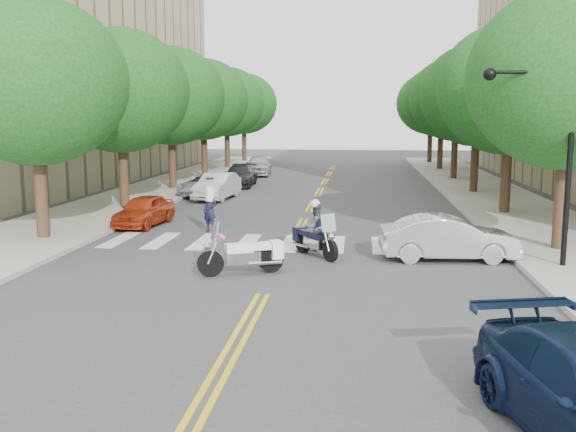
# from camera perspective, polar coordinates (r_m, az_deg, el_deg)

# --- Properties ---
(ground) EXTENTS (140.00, 140.00, 0.00)m
(ground) POSITION_cam_1_polar(r_m,az_deg,el_deg) (16.08, -2.23, -6.99)
(ground) COLOR #38383A
(ground) RESTS_ON ground
(sidewalk_left) EXTENTS (5.00, 60.00, 0.15)m
(sidewalk_left) POSITION_cam_1_polar(r_m,az_deg,el_deg) (39.36, -11.15, 2.41)
(sidewalk_left) COLOR #9E9991
(sidewalk_left) RESTS_ON ground
(sidewalk_right) EXTENTS (5.00, 60.00, 0.15)m
(sidewalk_right) POSITION_cam_1_polar(r_m,az_deg,el_deg) (38.22, 17.17, 1.99)
(sidewalk_right) COLOR #9E9991
(sidewalk_right) RESTS_ON ground
(tree_l_0) EXTENTS (6.40, 6.40, 8.45)m
(tree_l_0) POSITION_cam_1_polar(r_m,az_deg,el_deg) (24.06, -21.61, 11.03)
(tree_l_0) COLOR #382316
(tree_l_0) RESTS_ON ground
(tree_l_1) EXTENTS (6.40, 6.40, 8.45)m
(tree_l_1) POSITION_cam_1_polar(r_m,az_deg,el_deg) (31.36, -14.67, 10.71)
(tree_l_1) COLOR #382316
(tree_l_1) RESTS_ON ground
(tree_l_2) EXTENTS (6.40, 6.40, 8.45)m
(tree_l_2) POSITION_cam_1_polar(r_m,az_deg,el_deg) (38.94, -10.39, 10.44)
(tree_l_2) COLOR #382316
(tree_l_2) RESTS_ON ground
(tree_l_3) EXTENTS (6.40, 6.40, 8.45)m
(tree_l_3) POSITION_cam_1_polar(r_m,az_deg,el_deg) (46.66, -7.53, 10.22)
(tree_l_3) COLOR #382316
(tree_l_3) RESTS_ON ground
(tree_l_4) EXTENTS (6.40, 6.40, 8.45)m
(tree_l_4) POSITION_cam_1_polar(r_m,az_deg,el_deg) (54.46, -5.48, 10.05)
(tree_l_4) COLOR #382316
(tree_l_4) RESTS_ON ground
(tree_l_5) EXTENTS (6.40, 6.40, 8.45)m
(tree_l_5) POSITION_cam_1_polar(r_m,az_deg,el_deg) (62.31, -3.95, 9.92)
(tree_l_5) COLOR #382316
(tree_l_5) RESTS_ON ground
(tree_r_0) EXTENTS (6.40, 6.40, 8.45)m
(tree_r_0) POSITION_cam_1_polar(r_m,az_deg,el_deg) (22.28, 23.72, 11.13)
(tree_r_0) COLOR #382316
(tree_r_0) RESTS_ON ground
(tree_r_1) EXTENTS (6.40, 6.40, 8.45)m
(tree_r_1) POSITION_cam_1_polar(r_m,az_deg,el_deg) (30.02, 19.17, 10.61)
(tree_r_1) COLOR #382316
(tree_r_1) RESTS_ON ground
(tree_r_2) EXTENTS (6.40, 6.40, 8.45)m
(tree_r_2) POSITION_cam_1_polar(r_m,az_deg,el_deg) (37.86, 16.50, 10.27)
(tree_r_2) COLOR #382316
(tree_r_2) RESTS_ON ground
(tree_r_3) EXTENTS (6.40, 6.40, 8.45)m
(tree_r_3) POSITION_cam_1_polar(r_m,az_deg,el_deg) (45.76, 14.75, 10.04)
(tree_r_3) COLOR #382316
(tree_r_3) RESTS_ON ground
(tree_r_4) EXTENTS (6.40, 6.40, 8.45)m
(tree_r_4) POSITION_cam_1_polar(r_m,az_deg,el_deg) (53.69, 13.52, 9.87)
(tree_r_4) COLOR #382316
(tree_r_4) RESTS_ON ground
(tree_r_5) EXTENTS (6.40, 6.40, 8.45)m
(tree_r_5) POSITION_cam_1_polar(r_m,az_deg,el_deg) (61.64, 12.61, 9.74)
(tree_r_5) COLOR #382316
(tree_r_5) RESTS_ON ground
(traffic_signal_pole) EXTENTS (2.82, 0.42, 6.00)m
(traffic_signal_pole) POSITION_cam_1_polar(r_m,az_deg,el_deg) (19.55, 22.51, 6.24)
(traffic_signal_pole) COLOR black
(traffic_signal_pole) RESTS_ON ground
(motorcycle_police) EXTENTS (1.57, 1.93, 1.83)m
(motorcycle_police) POSITION_cam_1_polar(r_m,az_deg,el_deg) (20.20, 2.36, -1.34)
(motorcycle_police) COLOR black
(motorcycle_police) RESTS_ON ground
(motorcycle_parked) EXTENTS (2.34, 1.27, 1.59)m
(motorcycle_parked) POSITION_cam_1_polar(r_m,az_deg,el_deg) (18.04, -3.52, -3.43)
(motorcycle_parked) COLOR black
(motorcycle_parked) RESTS_ON ground
(officer_standing) EXTENTS (0.73, 0.64, 1.69)m
(officer_standing) POSITION_cam_1_polar(r_m,az_deg,el_deg) (24.51, -6.92, 0.49)
(officer_standing) COLOR #161733
(officer_standing) RESTS_ON ground
(convertible) EXTENTS (4.26, 1.74, 1.37)m
(convertible) POSITION_cam_1_polar(r_m,az_deg,el_deg) (20.32, 14.08, -1.91)
(convertible) COLOR silver
(convertible) RESTS_ON ground
(parked_car_a) EXTENTS (1.84, 3.80, 1.25)m
(parked_car_a) POSITION_cam_1_polar(r_m,az_deg,el_deg) (26.52, -12.68, 0.49)
(parked_car_a) COLOR #AB2E12
(parked_car_a) RESTS_ON ground
(parked_car_b) EXTENTS (1.90, 4.37, 1.40)m
(parked_car_b) POSITION_cam_1_polar(r_m,az_deg,el_deg) (34.33, -6.32, 2.64)
(parked_car_b) COLOR silver
(parked_car_b) RESTS_ON ground
(parked_car_c) EXTENTS (2.31, 4.47, 1.21)m
(parked_car_c) POSITION_cam_1_polar(r_m,az_deg,el_deg) (36.05, -7.51, 2.76)
(parked_car_c) COLOR #A8ABB0
(parked_car_c) RESTS_ON ground
(parked_car_d) EXTENTS (2.03, 4.63, 1.32)m
(parked_car_d) POSITION_cam_1_polar(r_m,az_deg,el_deg) (40.67, -4.31, 3.58)
(parked_car_d) COLOR black
(parked_car_d) RESTS_ON ground
(parked_car_e) EXTENTS (2.16, 4.58, 1.51)m
(parked_car_e) POSITION_cam_1_polar(r_m,az_deg,el_deg) (48.09, -2.64, 4.53)
(parked_car_e) COLOR #A5A5AA
(parked_car_e) RESTS_ON ground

